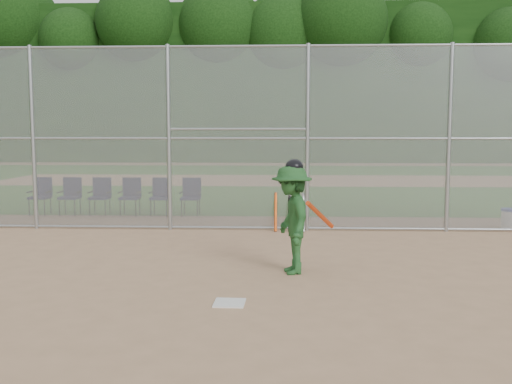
{
  "coord_description": "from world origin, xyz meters",
  "views": [
    {
      "loc": [
        0.42,
        -7.31,
        2.13
      ],
      "look_at": [
        0.0,
        2.5,
        1.1
      ],
      "focal_mm": 40.0,
      "sensor_mm": 36.0,
      "label": 1
    }
  ],
  "objects_px": {
    "batter_at_plate": "(292,218)",
    "water_cooler": "(509,218)",
    "home_plate": "(229,303)",
    "chair_0": "(40,196)"
  },
  "relations": [
    {
      "from": "batter_at_plate",
      "to": "water_cooler",
      "type": "distance_m",
      "value": 6.48
    },
    {
      "from": "home_plate",
      "to": "chair_0",
      "type": "distance_m",
      "value": 9.33
    },
    {
      "from": "home_plate",
      "to": "water_cooler",
      "type": "distance_m",
      "value": 8.13
    },
    {
      "from": "home_plate",
      "to": "chair_0",
      "type": "height_order",
      "value": "chair_0"
    },
    {
      "from": "batter_at_plate",
      "to": "chair_0",
      "type": "xyz_separation_m",
      "value": [
        -6.4,
        5.86,
        -0.36
      ]
    },
    {
      "from": "home_plate",
      "to": "batter_at_plate",
      "type": "distance_m",
      "value": 1.97
    },
    {
      "from": "water_cooler",
      "to": "chair_0",
      "type": "height_order",
      "value": "chair_0"
    },
    {
      "from": "chair_0",
      "to": "home_plate",
      "type": "bearing_deg",
      "value": -53.14
    },
    {
      "from": "home_plate",
      "to": "batter_at_plate",
      "type": "bearing_deg",
      "value": 63.33
    },
    {
      "from": "batter_at_plate",
      "to": "water_cooler",
      "type": "relative_size",
      "value": 3.83
    }
  ]
}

